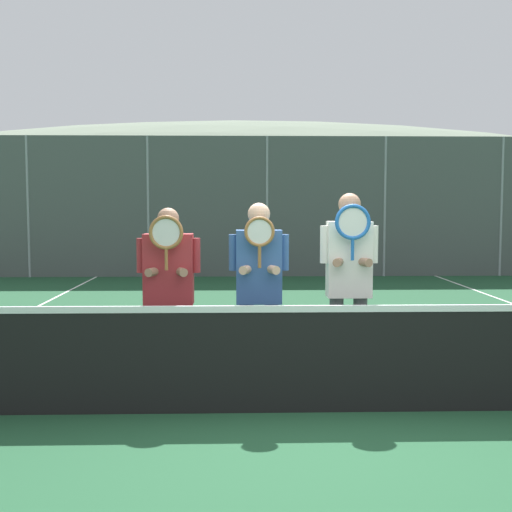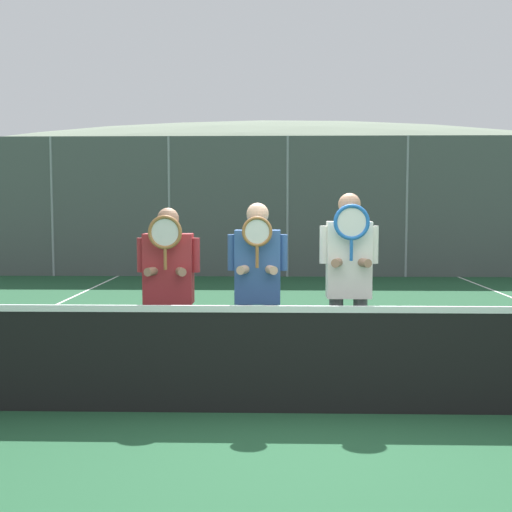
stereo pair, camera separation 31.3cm
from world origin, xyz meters
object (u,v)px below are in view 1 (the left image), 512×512
Objects in this scene: car_left_of_center at (270,235)px; car_center at (437,233)px; player_center_right at (349,276)px; player_center_left at (259,283)px; player_leftmost at (169,283)px; car_far_left at (101,235)px.

car_left_of_center is 0.88× the size of car_center.
car_center is at bearing 69.43° from player_center_right.
car_left_of_center is at bearing 86.70° from player_center_left.
player_leftmost is 0.36× the size of car_far_left.
car_far_left is at bearing 178.95° from car_center.
car_left_of_center is (-0.09, 12.91, -0.23)m from player_center_right.
player_center_left is 0.95× the size of player_center_right.
car_far_left is at bearing 107.86° from player_center_left.
player_center_right is 14.15m from car_far_left.
player_center_right reaches higher than player_leftmost.
player_center_left is 0.38× the size of car_center.
player_center_right reaches higher than player_center_left.
car_center is at bearing 1.16° from car_left_of_center.
player_center_right reaches higher than car_left_of_center.
player_leftmost is 0.37× the size of car_center.
player_center_right is (1.67, -0.03, 0.07)m from player_leftmost.
car_center is at bearing 63.22° from player_leftmost.
car_left_of_center reaches higher than car_far_left.
car_far_left is at bearing 176.77° from car_left_of_center.
player_leftmost reaches higher than car_far_left.
car_center reaches higher than car_far_left.
car_center reaches higher than car_left_of_center.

